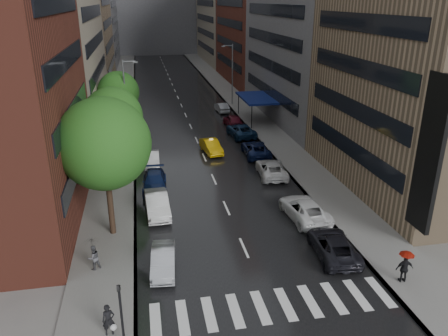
# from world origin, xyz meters

# --- Properties ---
(ground) EXTENTS (220.00, 220.00, 0.00)m
(ground) POSITION_xyz_m (0.00, 0.00, 0.00)
(ground) COLOR gray
(ground) RESTS_ON ground
(road) EXTENTS (14.00, 140.00, 0.01)m
(road) POSITION_xyz_m (0.00, 50.00, 0.01)
(road) COLOR black
(road) RESTS_ON ground
(sidewalk_left) EXTENTS (4.00, 140.00, 0.15)m
(sidewalk_left) POSITION_xyz_m (-9.00, 50.00, 0.07)
(sidewalk_left) COLOR gray
(sidewalk_left) RESTS_ON ground
(sidewalk_right) EXTENTS (4.00, 140.00, 0.15)m
(sidewalk_right) POSITION_xyz_m (9.00, 50.00, 0.07)
(sidewalk_right) COLOR gray
(sidewalk_right) RESTS_ON ground
(crosswalk) EXTENTS (13.15, 2.80, 0.01)m
(crosswalk) POSITION_xyz_m (0.20, -2.00, 0.01)
(crosswalk) COLOR silver
(crosswalk) RESTS_ON ground
(buildings_right) EXTENTS (8.05, 109.10, 36.00)m
(buildings_right) POSITION_xyz_m (15.00, 56.70, 15.03)
(buildings_right) COLOR #937A5B
(buildings_right) RESTS_ON ground
(tree_near) EXTENTS (6.12, 6.12, 9.75)m
(tree_near) POSITION_xyz_m (-8.60, 7.46, 6.68)
(tree_near) COLOR #382619
(tree_near) RESTS_ON ground
(tree_mid) EXTENTS (5.25, 5.25, 8.37)m
(tree_mid) POSITION_xyz_m (-8.60, 18.22, 5.73)
(tree_mid) COLOR #382619
(tree_mid) RESTS_ON ground
(tree_far) EXTENTS (4.81, 4.81, 7.67)m
(tree_far) POSITION_xyz_m (-8.60, 31.80, 5.24)
(tree_far) COLOR #382619
(tree_far) RESTS_ON ground
(taxi) EXTENTS (2.08, 4.51, 1.43)m
(taxi) POSITION_xyz_m (0.96, 23.33, 0.72)
(taxi) COLOR yellow
(taxi) RESTS_ON ground
(parked_cars_left) EXTENTS (2.28, 22.39, 1.60)m
(parked_cars_left) POSITION_xyz_m (-5.40, 12.19, 0.72)
(parked_cars_left) COLOR #989AA0
(parked_cars_left) RESTS_ON ground
(parked_cars_right) EXTENTS (3.03, 43.62, 1.57)m
(parked_cars_right) POSITION_xyz_m (5.40, 19.19, 0.74)
(parked_cars_right) COLOR black
(parked_cars_right) RESTS_ON ground
(ped_bag_walker) EXTENTS (0.69, 0.50, 1.67)m
(ped_bag_walker) POSITION_xyz_m (-8.30, -2.69, 0.96)
(ped_bag_walker) COLOR black
(ped_bag_walker) RESTS_ON sidewalk_left
(ped_black_umbrella) EXTENTS (0.97, 0.98, 2.09)m
(ped_black_umbrella) POSITION_xyz_m (-9.50, 3.16, 1.40)
(ped_black_umbrella) COLOR #4C4C51
(ped_black_umbrella) RESTS_ON sidewalk_left
(ped_red_umbrella) EXTENTS (1.05, 0.82, 2.01)m
(ped_red_umbrella) POSITION_xyz_m (8.14, -1.51, 1.33)
(ped_red_umbrella) COLOR black
(ped_red_umbrella) RESTS_ON sidewalk_right
(traffic_light) EXTENTS (0.18, 0.15, 3.45)m
(traffic_light) POSITION_xyz_m (-7.60, -3.65, 2.23)
(traffic_light) COLOR black
(traffic_light) RESTS_ON sidewalk_left
(street_lamp_left) EXTENTS (1.74, 0.22, 9.00)m
(street_lamp_left) POSITION_xyz_m (-7.72, 30.00, 4.89)
(street_lamp_left) COLOR gray
(street_lamp_left) RESTS_ON sidewalk_left
(street_lamp_right) EXTENTS (1.74, 0.22, 9.00)m
(street_lamp_right) POSITION_xyz_m (7.72, 45.00, 4.89)
(street_lamp_right) COLOR gray
(street_lamp_right) RESTS_ON sidewalk_right
(awning) EXTENTS (4.00, 8.00, 3.12)m
(awning) POSITION_xyz_m (8.98, 35.00, 3.13)
(awning) COLOR navy
(awning) RESTS_ON sidewalk_right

